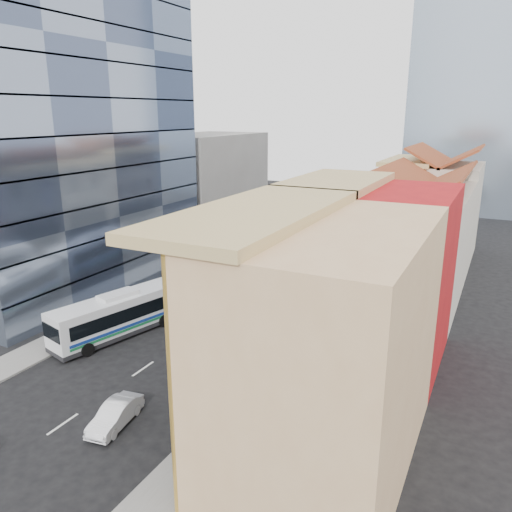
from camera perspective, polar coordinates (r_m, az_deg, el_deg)
The scene contains 14 objects.
ground at distance 30.86m, azimuth -22.64°, elevation -18.26°, with size 200.00×200.00×0.00m, color black.
sidewalk_right at distance 43.03m, azimuth 8.31°, elevation -6.93°, with size 3.00×90.00×0.15m, color slate.
sidewalk_left at distance 50.49m, azimuth -10.31°, elevation -3.49°, with size 3.00×90.00×0.15m, color slate.
shophouse_tan at distance 24.31m, azimuth 8.36°, elevation -10.45°, with size 8.00×14.00×12.00m, color #DAAF7D.
shophouse_red at distance 35.12m, azimuth 14.61°, elevation -2.33°, with size 8.00×10.00×12.00m, color #B01315.
shophouse_cream_near at distance 44.37m, azimuth 17.18°, elevation -0.03°, with size 8.00×9.00×10.00m, color beige.
shophouse_cream_mid at distance 53.02m, azimuth 18.88°, elevation 2.39°, with size 8.00×9.00×10.00m, color beige.
shophouse_cream_far at distance 63.14m, azimuth 20.32°, elevation 4.82°, with size 8.00×12.00×11.00m, color beige.
office_tower at distance 51.19m, azimuth -21.12°, elevation 13.07°, with size 12.00×26.00×30.00m, color #3E4962.
office_block_far at distance 69.05m, azimuth -5.68°, elevation 7.89°, with size 10.00×18.00×14.00m, color gray.
bus_left_near at distance 40.28m, azimuth -15.36°, elevation -6.40°, with size 2.59×11.04×3.54m, color silver, non-canonical shape.
bus_left_far at distance 48.11m, azimuth -2.74°, elevation -1.95°, with size 2.76×11.77×3.78m, color silver, non-canonical shape.
bus_right at distance 36.74m, azimuth -2.91°, elevation -7.81°, with size 2.79×11.91×3.82m, color white, non-canonical shape.
sedan_right at distance 30.06m, azimuth -15.79°, elevation -17.05°, with size 1.38×3.96×1.31m, color silver.
Camera 1 is at (20.52, -15.77, 16.81)m, focal length 35.00 mm.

